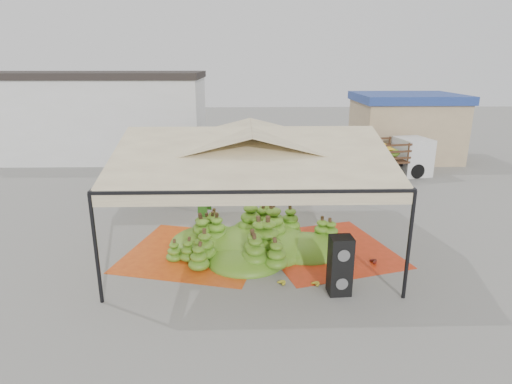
{
  "coord_description": "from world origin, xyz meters",
  "views": [
    {
      "loc": [
        -0.21,
        -14.0,
        6.08
      ],
      "look_at": [
        0.2,
        1.5,
        1.3
      ],
      "focal_mm": 30.0,
      "sensor_mm": 36.0,
      "label": 1
    }
  ],
  "objects_px": {
    "banana_heap": "(259,229)",
    "vendor": "(241,174)",
    "truck_left": "(231,152)",
    "speaker_stack": "(340,265)",
    "truck_right": "(381,154)"
  },
  "relations": [
    {
      "from": "speaker_stack",
      "to": "vendor",
      "type": "height_order",
      "value": "vendor"
    },
    {
      "from": "speaker_stack",
      "to": "truck_left",
      "type": "xyz_separation_m",
      "value": [
        -3.26,
        11.08,
        0.79
      ]
    },
    {
      "from": "truck_left",
      "to": "banana_heap",
      "type": "bearing_deg",
      "value": -95.9
    },
    {
      "from": "banana_heap",
      "to": "truck_right",
      "type": "height_order",
      "value": "truck_right"
    },
    {
      "from": "speaker_stack",
      "to": "truck_left",
      "type": "bearing_deg",
      "value": 102.69
    },
    {
      "from": "banana_heap",
      "to": "truck_left",
      "type": "relative_size",
      "value": 0.77
    },
    {
      "from": "vendor",
      "to": "truck_right",
      "type": "bearing_deg",
      "value": 179.49
    },
    {
      "from": "truck_right",
      "to": "speaker_stack",
      "type": "bearing_deg",
      "value": -122.37
    },
    {
      "from": "vendor",
      "to": "truck_left",
      "type": "height_order",
      "value": "truck_left"
    },
    {
      "from": "speaker_stack",
      "to": "truck_right",
      "type": "distance_m",
      "value": 13.21
    },
    {
      "from": "speaker_stack",
      "to": "truck_left",
      "type": "distance_m",
      "value": 11.57
    },
    {
      "from": "banana_heap",
      "to": "vendor",
      "type": "bearing_deg",
      "value": 95.93
    },
    {
      "from": "speaker_stack",
      "to": "truck_right",
      "type": "relative_size",
      "value": 0.27
    },
    {
      "from": "banana_heap",
      "to": "speaker_stack",
      "type": "bearing_deg",
      "value": -55.59
    },
    {
      "from": "truck_left",
      "to": "truck_right",
      "type": "distance_m",
      "value": 8.2
    }
  ]
}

